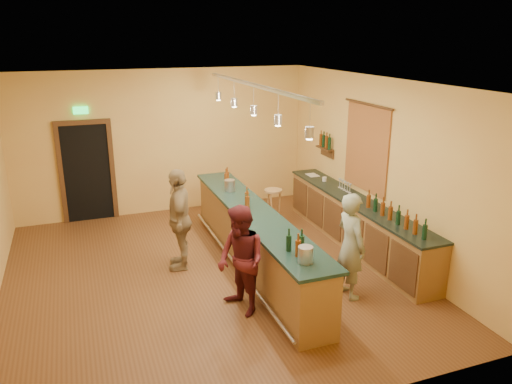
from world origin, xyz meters
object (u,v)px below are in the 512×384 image
object	(u,v)px
customer_b	(180,219)
back_counter	(356,222)
bartender	(351,246)
customer_a	(241,261)
tasting_bar	(254,235)
bar_stool	(273,196)

from	to	relation	value
customer_b	back_counter	bearing A→B (deg)	98.04
bartender	customer_a	distance (m)	1.72
customer_a	customer_b	size ratio (longest dim) A/B	0.91
bartender	customer_b	world-z (taller)	customer_b
customer_b	bartender	bearing A→B (deg)	62.77
back_counter	tasting_bar	size ratio (longest dim) A/B	0.89
tasting_bar	bar_stool	bearing A→B (deg)	58.80
back_counter	bar_stool	world-z (taller)	back_counter
customer_a	back_counter	bearing A→B (deg)	102.79
tasting_bar	back_counter	bearing A→B (deg)	4.85
bartender	customer_a	world-z (taller)	bartender
customer_b	tasting_bar	bearing A→B (deg)	81.12
bar_stool	bartender	bearing A→B (deg)	-90.88
tasting_bar	bartender	size ratio (longest dim) A/B	3.05
bartender	customer_b	distance (m)	2.92
customer_a	customer_b	bearing A→B (deg)	-178.90
bar_stool	back_counter	bearing A→B (deg)	-57.71
bartender	customer_b	size ratio (longest dim) A/B	0.94
bartender	customer_b	bearing A→B (deg)	45.40
back_counter	customer_b	xyz separation A→B (m)	(-3.31, 0.29, 0.40)
tasting_bar	bar_stool	distance (m)	2.12
customer_a	customer_b	distance (m)	1.84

